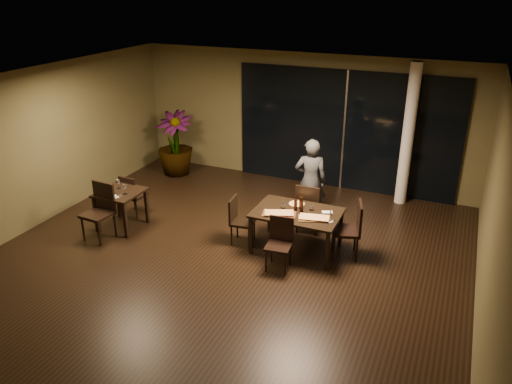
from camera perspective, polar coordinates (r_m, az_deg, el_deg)
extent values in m
plane|color=black|center=(8.76, -3.42, -7.65)|extent=(8.00, 8.00, 0.00)
cube|color=brown|center=(11.65, 5.42, 8.33)|extent=(8.00, 0.10, 3.00)
cube|color=brown|center=(5.27, -24.54, -13.91)|extent=(8.00, 0.10, 3.00)
cube|color=brown|center=(10.47, -23.94, 4.65)|extent=(0.10, 8.00, 3.00)
cube|color=brown|center=(7.34, 25.89, -3.35)|extent=(0.10, 8.00, 3.00)
cube|color=silver|center=(7.65, -3.97, 12.11)|extent=(8.00, 8.00, 0.04)
cube|color=black|center=(11.35, 10.07, 6.88)|extent=(5.00, 0.06, 2.70)
cylinder|color=white|center=(10.80, 16.97, 6.18)|extent=(0.24, 0.24, 3.00)
cube|color=black|center=(8.72, 4.72, -2.38)|extent=(1.50, 1.00, 0.04)
cube|color=black|center=(8.75, -0.60, -4.97)|extent=(0.06, 0.06, 0.71)
cube|color=black|center=(8.35, 8.15, -6.71)|extent=(0.06, 0.06, 0.71)
cube|color=black|center=(9.47, 1.56, -2.65)|extent=(0.06, 0.06, 0.71)
cube|color=black|center=(9.10, 9.67, -4.12)|extent=(0.06, 0.06, 0.71)
cube|color=black|center=(9.85, -15.32, -0.05)|extent=(0.80, 0.80, 0.04)
cube|color=black|center=(9.97, -17.82, -2.43)|extent=(0.06, 0.06, 0.71)
cube|color=black|center=(9.57, -14.71, -3.18)|extent=(0.06, 0.06, 0.71)
cube|color=black|center=(10.44, -15.45, -0.96)|extent=(0.06, 0.06, 0.71)
cube|color=black|center=(10.05, -12.39, -1.61)|extent=(0.06, 0.06, 0.71)
cube|color=black|center=(9.52, 6.18, -1.85)|extent=(0.47, 0.47, 0.05)
cylinder|color=black|center=(9.75, 7.51, -2.84)|extent=(0.04, 0.04, 0.47)
cylinder|color=black|center=(9.84, 5.40, -2.48)|extent=(0.04, 0.04, 0.47)
cylinder|color=black|center=(9.42, 6.88, -3.78)|extent=(0.04, 0.04, 0.47)
cylinder|color=black|center=(9.51, 4.71, -3.39)|extent=(0.04, 0.04, 0.47)
cube|color=black|center=(9.23, 5.87, -0.89)|extent=(0.46, 0.05, 0.52)
cube|color=black|center=(8.29, 2.59, -6.24)|extent=(0.45, 0.45, 0.05)
cylinder|color=black|center=(8.29, 1.14, -7.86)|extent=(0.03, 0.03, 0.42)
cylinder|color=black|center=(8.22, 3.39, -8.22)|extent=(0.03, 0.03, 0.42)
cylinder|color=black|center=(8.57, 1.78, -6.76)|extent=(0.03, 0.03, 0.42)
cylinder|color=black|center=(8.50, 3.96, -7.09)|extent=(0.03, 0.03, 0.42)
cube|color=black|center=(8.33, 2.96, -4.25)|extent=(0.41, 0.08, 0.46)
cube|color=black|center=(9.07, -1.51, -3.46)|extent=(0.45, 0.45, 0.05)
cylinder|color=black|center=(8.98, -0.82, -5.23)|extent=(0.03, 0.03, 0.41)
cylinder|color=black|center=(9.26, -0.20, -4.29)|extent=(0.03, 0.03, 0.41)
cylinder|color=black|center=(9.08, -2.82, -4.94)|extent=(0.03, 0.03, 0.41)
cylinder|color=black|center=(9.35, -2.15, -4.02)|extent=(0.03, 0.03, 0.41)
cube|color=black|center=(9.02, -2.64, -2.00)|extent=(0.08, 0.41, 0.46)
cube|color=black|center=(8.75, 10.22, -4.41)|extent=(0.59, 0.59, 0.05)
cylinder|color=black|center=(9.02, 8.81, -5.15)|extent=(0.04, 0.04, 0.48)
cylinder|color=black|center=(8.68, 8.90, -6.36)|extent=(0.04, 0.04, 0.48)
cylinder|color=black|center=(9.05, 11.26, -5.24)|extent=(0.04, 0.04, 0.48)
cylinder|color=black|center=(8.72, 11.45, -6.45)|extent=(0.04, 0.04, 0.48)
cube|color=black|center=(8.65, 11.76, -2.89)|extent=(0.18, 0.46, 0.54)
cube|color=black|center=(10.46, -13.72, -0.39)|extent=(0.43, 0.43, 0.05)
cylinder|color=black|center=(10.55, -12.36, -1.26)|extent=(0.03, 0.03, 0.41)
cylinder|color=black|center=(10.75, -13.73, -0.92)|extent=(0.03, 0.03, 0.41)
cylinder|color=black|center=(10.33, -13.50, -1.93)|extent=(0.03, 0.03, 0.41)
cylinder|color=black|center=(10.53, -14.87, -1.57)|extent=(0.03, 0.03, 0.41)
cube|color=black|center=(10.24, -14.49, 0.41)|extent=(0.40, 0.06, 0.46)
cube|color=black|center=(9.60, -17.68, -2.46)|extent=(0.53, 0.53, 0.06)
cylinder|color=black|center=(9.72, -19.16, -3.99)|extent=(0.04, 0.04, 0.50)
cylinder|color=black|center=(9.46, -17.46, -4.55)|extent=(0.04, 0.04, 0.50)
cylinder|color=black|center=(9.97, -17.53, -3.07)|extent=(0.04, 0.04, 0.50)
cylinder|color=black|center=(9.70, -15.83, -3.60)|extent=(0.04, 0.04, 0.50)
cube|color=black|center=(9.63, -16.96, -0.46)|extent=(0.49, 0.08, 0.56)
imported|color=#303335|center=(9.78, 6.23, 1.28)|extent=(0.66, 0.53, 1.70)
imported|color=#1F501A|center=(12.34, -9.24, 5.49)|extent=(0.99, 0.99, 1.56)
cube|color=#452616|center=(8.59, 2.66, -2.52)|extent=(0.62, 0.42, 0.01)
cube|color=#442D16|center=(8.48, 6.66, -3.04)|extent=(0.60, 0.44, 0.01)
cylinder|color=red|center=(8.98, 4.68, -1.38)|extent=(0.27, 0.27, 0.01)
cylinder|color=white|center=(8.82, 3.12, -1.58)|extent=(0.07, 0.07, 0.08)
cylinder|color=white|center=(8.78, 6.37, -1.78)|extent=(0.08, 0.08, 0.09)
cube|color=white|center=(8.44, 8.15, -3.26)|extent=(0.21, 0.17, 0.01)
cube|color=silver|center=(8.73, 8.15, -2.31)|extent=(0.20, 0.16, 0.01)
cube|color=white|center=(9.63, -15.92, -0.49)|extent=(0.21, 0.17, 0.01)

